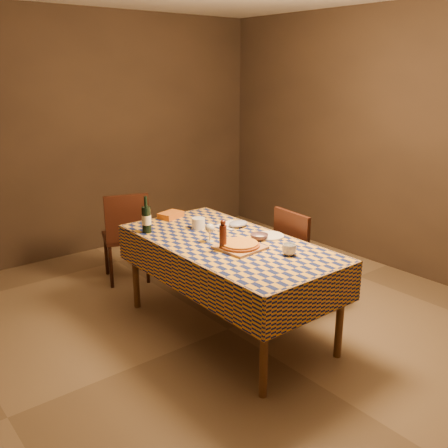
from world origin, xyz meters
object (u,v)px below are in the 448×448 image
object	(u,v)px
pizza	(240,244)
wine_bottle	(146,219)
dining_table	(228,250)
bowl	(259,237)
white_plate	(270,236)
chair_right	(300,255)
chair_far	(126,232)
cutting_board	(240,247)

from	to	relation	value
pizza	wine_bottle	size ratio (longest dim) A/B	1.16
dining_table	bowl	bearing A→B (deg)	-27.91
wine_bottle	pizza	bearing A→B (deg)	-66.28
white_plate	chair_right	size ratio (longest dim) A/B	0.25
dining_table	pizza	bearing A→B (deg)	-100.83
pizza	white_plate	bearing A→B (deg)	9.94
bowl	white_plate	bearing A→B (deg)	-1.21
bowl	dining_table	bearing A→B (deg)	152.09
bowl	wine_bottle	xyz separation A→B (m)	(-0.60, 0.71, 0.09)
chair_right	wine_bottle	bearing A→B (deg)	146.14
wine_bottle	white_plate	bearing A→B (deg)	-45.09
wine_bottle	chair_far	bearing A→B (deg)	74.81
cutting_board	white_plate	bearing A→B (deg)	9.94
dining_table	white_plate	bearing A→B (deg)	-19.78
wine_bottle	chair_far	xyz separation A→B (m)	(0.21, 0.79, -0.36)
cutting_board	pizza	world-z (taller)	pizza
pizza	chair_far	bearing A→B (deg)	94.65
cutting_board	chair_far	bearing A→B (deg)	94.65
pizza	bowl	distance (m)	0.27
cutting_board	chair_far	distance (m)	1.60
cutting_board	pizza	distance (m)	0.02
dining_table	chair_far	size ratio (longest dim) A/B	1.98
bowl	chair_far	bearing A→B (deg)	104.39
pizza	chair_far	xyz separation A→B (m)	(-0.13, 1.57, -0.28)
dining_table	chair_far	xyz separation A→B (m)	(-0.16, 1.39, -0.17)
pizza	chair_right	world-z (taller)	chair_right
dining_table	chair_right	xyz separation A→B (m)	(0.70, -0.13, -0.17)
wine_bottle	cutting_board	bearing A→B (deg)	-66.28
bowl	chair_far	world-z (taller)	chair_far
pizza	chair_right	bearing A→B (deg)	4.35
white_plate	wine_bottle	bearing A→B (deg)	134.91
cutting_board	chair_right	world-z (taller)	chair_right
wine_bottle	chair_right	size ratio (longest dim) A/B	0.33
cutting_board	bowl	distance (m)	0.27
bowl	wine_bottle	size ratio (longest dim) A/B	0.46
cutting_board	white_plate	xyz separation A→B (m)	(0.37, 0.06, -0.00)
dining_table	chair_far	bearing A→B (deg)	96.71
cutting_board	white_plate	size ratio (longest dim) A/B	1.35
bowl	wine_bottle	distance (m)	0.94
dining_table	chair_right	bearing A→B (deg)	-10.45
pizza	white_plate	distance (m)	0.38
wine_bottle	chair_right	xyz separation A→B (m)	(1.08, -0.72, -0.36)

